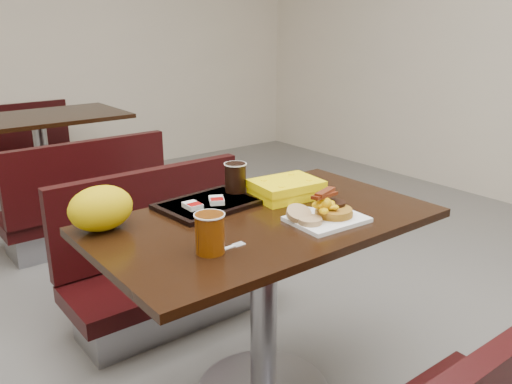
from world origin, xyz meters
TOP-DOWN VIEW (x-y plane):
  - table_near at (0.00, 0.00)m, footprint 1.20×0.70m
  - bench_near_n at (0.00, 0.70)m, footprint 1.00×0.46m
  - table_far at (0.00, 2.60)m, footprint 1.20×0.70m
  - bench_far_s at (0.00, 1.90)m, footprint 1.00×0.46m
  - bench_far_n at (0.00, 3.30)m, footprint 1.00×0.46m
  - platter at (0.15, -0.16)m, footprint 0.26×0.21m
  - pancake_stack at (0.18, -0.16)m, footprint 0.15×0.15m
  - sausage_patty at (0.21, -0.14)m, footprint 0.08×0.08m
  - scrambled_eggs at (0.14, -0.16)m, footprint 0.09×0.08m
  - bacon_strips at (0.15, -0.14)m, footprint 0.17×0.11m
  - muffin_bottom at (0.07, -0.16)m, footprint 0.09×0.09m
  - muffin_top at (0.06, -0.11)m, footprint 0.10×0.10m
  - coffee_cup_near at (-0.31, -0.13)m, footprint 0.10×0.10m
  - fork at (-0.28, -0.14)m, footprint 0.13×0.03m
  - knife at (0.19, -0.03)m, footprint 0.10×0.14m
  - condiment_syrup at (-0.18, 0.07)m, footprint 0.04×0.03m
  - condiment_ketchup at (-0.02, 0.12)m, footprint 0.04×0.03m
  - tray at (-0.09, 0.22)m, footprint 0.38×0.29m
  - hashbrown_sleeve_left at (-0.17, 0.20)m, footprint 0.05×0.07m
  - hashbrown_sleeve_right at (-0.07, 0.20)m, footprint 0.08×0.09m
  - coffee_cup_far at (0.07, 0.26)m, footprint 0.10×0.10m
  - clamshell at (0.21, 0.12)m, footprint 0.28×0.22m
  - paper_bag at (-0.49, 0.24)m, footprint 0.22×0.16m

SIDE VIEW (x-z plane):
  - bench_near_n at x=0.00m, z-range 0.00..0.72m
  - bench_far_s at x=0.00m, z-range 0.00..0.72m
  - bench_far_n at x=0.00m, z-range 0.00..0.72m
  - table_near at x=0.00m, z-range 0.00..0.75m
  - table_far at x=0.00m, z-range 0.00..0.75m
  - knife at x=0.19m, z-range 0.75..0.75m
  - fork at x=-0.28m, z-range 0.75..0.75m
  - condiment_ketchup at x=-0.02m, z-range 0.75..0.76m
  - condiment_syrup at x=-0.18m, z-range 0.75..0.76m
  - platter at x=0.15m, z-range 0.75..0.76m
  - tray at x=-0.09m, z-range 0.75..0.77m
  - muffin_bottom at x=0.07m, z-range 0.76..0.78m
  - hashbrown_sleeve_left at x=-0.17m, z-range 0.77..0.79m
  - hashbrown_sleeve_right at x=-0.07m, z-range 0.77..0.79m
  - pancake_stack at x=0.18m, z-range 0.76..0.79m
  - clamshell at x=0.21m, z-range 0.75..0.82m
  - muffin_top at x=0.06m, z-range 0.76..0.81m
  - sausage_patty at x=0.21m, z-range 0.79..0.80m
  - coffee_cup_near at x=-0.31m, z-range 0.75..0.87m
  - scrambled_eggs at x=0.14m, z-range 0.79..0.84m
  - coffee_cup_far at x=0.07m, z-range 0.77..0.88m
  - paper_bag at x=-0.49m, z-range 0.75..0.90m
  - bacon_strips at x=0.15m, z-range 0.84..0.85m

